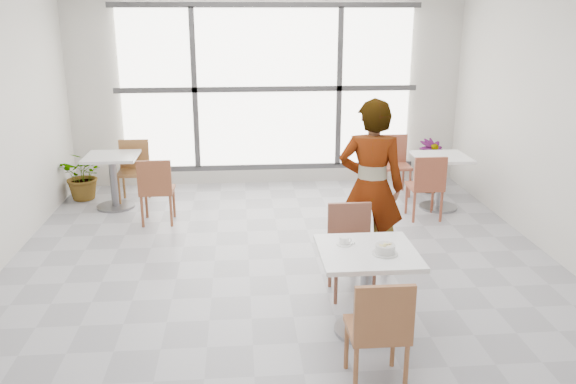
{
  "coord_description": "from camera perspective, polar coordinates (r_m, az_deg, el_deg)",
  "views": [
    {
      "loc": [
        -0.44,
        -5.57,
        2.63
      ],
      "look_at": [
        0.0,
        -0.3,
        1.0
      ],
      "focal_mm": 36.64,
      "sensor_mm": 36.0,
      "label": 1
    }
  ],
  "objects": [
    {
      "name": "bg_table_left",
      "position": [
        8.44,
        -16.62,
        1.7
      ],
      "size": [
        0.7,
        0.7,
        0.75
      ],
      "color": "silver",
      "rests_on": "ground"
    },
    {
      "name": "wall_front",
      "position": [
        2.4,
        6.53,
        -11.09
      ],
      "size": [
        6.0,
        0.0,
        6.0
      ],
      "primitive_type": "plane",
      "rotation": [
        -1.57,
        0.0,
        0.0
      ],
      "color": "silver",
      "rests_on": "ground"
    },
    {
      "name": "chair_far",
      "position": [
        5.69,
        6.1,
        -4.94
      ],
      "size": [
        0.42,
        0.42,
        0.87
      ],
      "color": "brown",
      "rests_on": "ground"
    },
    {
      "name": "chair_near",
      "position": [
        4.3,
        8.88,
        -12.79
      ],
      "size": [
        0.42,
        0.42,
        0.87
      ],
      "rotation": [
        0.0,
        0.0,
        3.14
      ],
      "color": "#9B5F3A",
      "rests_on": "ground"
    },
    {
      "name": "window",
      "position": [
        9.08,
        -2.0,
        9.98
      ],
      "size": [
        4.6,
        0.07,
        2.52
      ],
      "color": "white",
      "rests_on": "ground"
    },
    {
      "name": "bg_chair_left_far",
      "position": [
        8.71,
        -14.74,
        2.41
      ],
      "size": [
        0.42,
        0.42,
        0.87
      ],
      "color": "#8F5D32",
      "rests_on": "ground"
    },
    {
      "name": "bg_chair_right_near",
      "position": [
        7.81,
        13.33,
        0.85
      ],
      "size": [
        0.42,
        0.42,
        0.87
      ],
      "rotation": [
        0.0,
        0.0,
        3.14
      ],
      "color": "brown",
      "rests_on": "ground"
    },
    {
      "name": "bg_table_right",
      "position": [
        8.34,
        14.57,
        1.68
      ],
      "size": [
        0.7,
        0.7,
        0.75
      ],
      "color": "white",
      "rests_on": "ground"
    },
    {
      "name": "bg_chair_right_far",
      "position": [
        8.91,
        10.26,
        3.03
      ],
      "size": [
        0.42,
        0.42,
        0.87
      ],
      "color": "#99503A",
      "rests_on": "ground"
    },
    {
      "name": "wall_back",
      "position": [
        9.15,
        -2.02,
        10.03
      ],
      "size": [
        6.0,
        0.0,
        6.0
      ],
      "primitive_type": "plane",
      "rotation": [
        1.57,
        0.0,
        0.0
      ],
      "color": "silver",
      "rests_on": "ground"
    },
    {
      "name": "person",
      "position": [
        6.03,
        8.06,
        0.43
      ],
      "size": [
        0.75,
        0.59,
        1.83
      ],
      "primitive_type": "imported",
      "rotation": [
        0.0,
        0.0,
        2.89
      ],
      "color": "black",
      "rests_on": "ground"
    },
    {
      "name": "oatmeal_bowl",
      "position": [
        4.82,
        9.4,
        -5.49
      ],
      "size": [
        0.21,
        0.21,
        0.1
      ],
      "color": "silver",
      "rests_on": "main_table"
    },
    {
      "name": "main_table",
      "position": [
        4.98,
        7.63,
        -8.04
      ],
      "size": [
        0.8,
        0.8,
        0.75
      ],
      "color": "white",
      "rests_on": "ground"
    },
    {
      "name": "coffee_cup",
      "position": [
        4.97,
        5.5,
        -4.79
      ],
      "size": [
        0.16,
        0.13,
        0.07
      ],
      "color": "white",
      "rests_on": "main_table"
    },
    {
      "name": "bg_chair_left_near",
      "position": [
        7.62,
        -12.67,
        0.48
      ],
      "size": [
        0.42,
        0.42,
        0.87
      ],
      "rotation": [
        0.0,
        0.0,
        3.14
      ],
      "color": "brown",
      "rests_on": "ground"
    },
    {
      "name": "floor",
      "position": [
        6.17,
        -0.24,
        -8.08
      ],
      "size": [
        7.0,
        7.0,
        0.0
      ],
      "primitive_type": "plane",
      "color": "#9E9EA5",
      "rests_on": "ground"
    },
    {
      "name": "plant_right",
      "position": [
        9.15,
        13.65,
        2.5
      ],
      "size": [
        0.58,
        0.58,
        0.79
      ],
      "primitive_type": "imported",
      "rotation": [
        0.0,
        0.0,
        0.43
      ],
      "color": "#538C4C",
      "rests_on": "ground"
    },
    {
      "name": "plant_left",
      "position": [
        8.99,
        -19.17,
        1.57
      ],
      "size": [
        0.74,
        0.67,
        0.73
      ],
      "primitive_type": "imported",
      "rotation": [
        0.0,
        0.0,
        -0.16
      ],
      "color": "#4D7335",
      "rests_on": "ground"
    }
  ]
}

